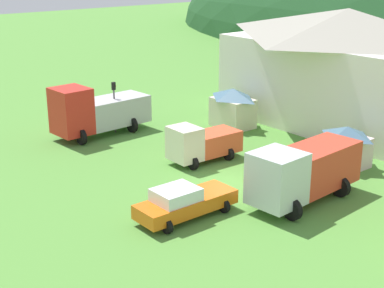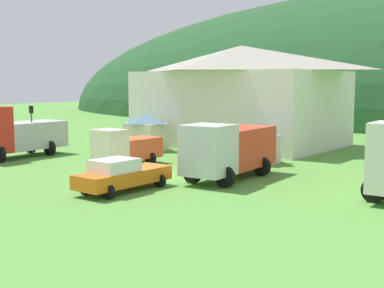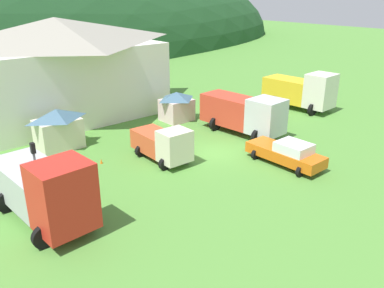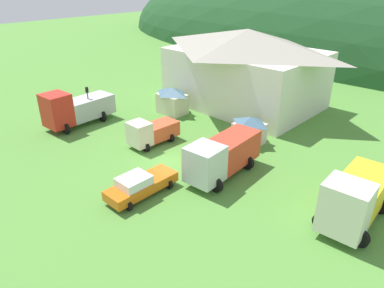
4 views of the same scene
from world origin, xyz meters
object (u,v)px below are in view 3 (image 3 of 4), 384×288
at_px(crane_truck_red, 45,189).
at_px(heavy_rig_striped, 302,90).
at_px(play_shed_pink, 177,106).
at_px(play_shed_cream, 58,128).
at_px(depot_building, 59,66).
at_px(traffic_light_west, 36,169).
at_px(service_pickup_orange, 287,153).
at_px(traffic_cone_near_pickup, 101,163).
at_px(light_truck_cream, 164,143).
at_px(tow_truck_silver, 244,113).

bearing_deg(crane_truck_red, heavy_rig_striped, 94.60).
bearing_deg(play_shed_pink, play_shed_cream, 177.64).
height_order(play_shed_cream, play_shed_pink, play_shed_cream).
distance_m(depot_building, traffic_light_west, 17.56).
xyz_separation_m(play_shed_cream, service_pickup_orange, (9.92, -12.49, -0.68)).
bearing_deg(traffic_cone_near_pickup, heavy_rig_striped, -2.85).
relative_size(crane_truck_red, heavy_rig_striped, 1.06).
relative_size(play_shed_pink, crane_truck_red, 0.37).
xyz_separation_m(play_shed_pink, service_pickup_orange, (-0.55, -12.06, -0.47)).
distance_m(play_shed_cream, light_truck_cream, 7.97).
height_order(depot_building, heavy_rig_striped, depot_building).
distance_m(depot_building, heavy_rig_striped, 22.29).
xyz_separation_m(play_shed_cream, crane_truck_red, (-4.54, -8.99, 0.30)).
xyz_separation_m(crane_truck_red, traffic_cone_near_pickup, (5.43, 4.59, -1.80)).
bearing_deg(crane_truck_red, traffic_cone_near_pickup, 127.07).
bearing_deg(play_shed_pink, depot_building, 128.48).
bearing_deg(heavy_rig_striped, traffic_light_west, -88.44).
bearing_deg(tow_truck_silver, depot_building, -153.61).
distance_m(tow_truck_silver, traffic_light_west, 16.66).
bearing_deg(crane_truck_red, depot_building, 150.23).
xyz_separation_m(light_truck_cream, traffic_cone_near_pickup, (-3.42, 2.31, -1.22)).
xyz_separation_m(depot_building, play_shed_cream, (-3.89, -7.84, -2.88)).
distance_m(play_shed_pink, service_pickup_orange, 12.08).
bearing_deg(depot_building, service_pickup_orange, -73.49).
bearing_deg(light_truck_cream, traffic_light_west, -82.84).
bearing_deg(tow_truck_silver, traffic_light_west, -90.56).
relative_size(play_shed_pink, service_pickup_orange, 0.50).
relative_size(crane_truck_red, light_truck_cream, 1.52).
xyz_separation_m(light_truck_cream, heavy_rig_striped, (17.31, 1.28, 0.60)).
bearing_deg(play_shed_cream, crane_truck_red, -116.81).
distance_m(heavy_rig_striped, traffic_cone_near_pickup, 20.83).
distance_m(crane_truck_red, light_truck_cream, 9.15).
xyz_separation_m(tow_truck_silver, traffic_cone_near_pickup, (-11.40, 2.19, -1.74)).
bearing_deg(play_shed_cream, service_pickup_orange, -51.55).
relative_size(crane_truck_red, tow_truck_silver, 1.02).
bearing_deg(traffic_cone_near_pickup, crane_truck_red, -139.78).
xyz_separation_m(depot_building, light_truck_cream, (0.41, -14.55, -3.16)).
relative_size(depot_building, service_pickup_orange, 3.24).
distance_m(depot_building, play_shed_cream, 9.21).
bearing_deg(service_pickup_orange, heavy_rig_striped, 121.25).
xyz_separation_m(play_shed_cream, traffic_cone_near_pickup, (0.88, -4.40, -1.51)).
bearing_deg(traffic_light_west, tow_truck_silver, 3.25).
bearing_deg(light_truck_cream, play_shed_pink, 137.22).
distance_m(play_shed_cream, play_shed_pink, 10.48).
xyz_separation_m(tow_truck_silver, service_pickup_orange, (-2.37, -5.91, -0.91)).
bearing_deg(service_pickup_orange, traffic_light_west, -109.09).
bearing_deg(traffic_light_west, play_shed_cream, 60.07).
bearing_deg(play_shed_pink, traffic_light_west, -154.38).
distance_m(tow_truck_silver, traffic_cone_near_pickup, 11.74).
height_order(play_shed_pink, tow_truck_silver, tow_truck_silver).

